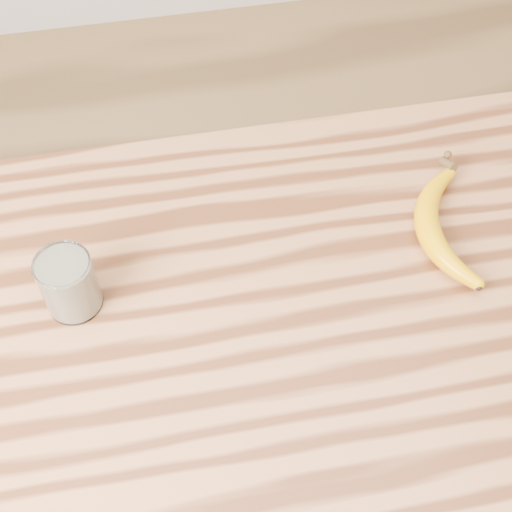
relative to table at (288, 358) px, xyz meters
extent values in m
plane|color=olive|center=(0.00, 0.00, -0.77)|extent=(4.00, 4.00, 0.00)
cube|color=#A0663C|center=(0.00, 0.00, 0.11)|extent=(1.20, 0.80, 0.04)
cylinder|color=brown|center=(-0.54, 0.34, -0.34)|extent=(0.06, 0.06, 0.86)
cylinder|color=brown|center=(0.54, 0.34, -0.34)|extent=(0.06, 0.06, 0.86)
cylinder|color=white|center=(-0.31, 0.08, 0.18)|extent=(0.08, 0.08, 0.10)
torus|color=white|center=(-0.31, 0.08, 0.23)|extent=(0.08, 0.08, 0.00)
cylinder|color=beige|center=(-0.31, 0.08, 0.18)|extent=(0.08, 0.08, 0.09)
camera|label=1|loc=(-0.15, -0.51, 1.03)|focal=50.00mm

